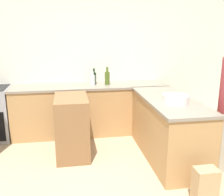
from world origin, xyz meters
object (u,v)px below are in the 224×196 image
wine_bottle_dark (94,78)px  vinegar_bottle_clear (93,80)px  mixing_bowl (176,99)px  olive_oil_bottle (107,78)px  island_table (72,126)px  paper_bag (205,186)px

wine_bottle_dark → vinegar_bottle_clear: 0.13m
mixing_bowl → olive_oil_bottle: 1.56m
island_table → mixing_bowl: size_ratio=2.60×
mixing_bowl → olive_oil_bottle: size_ratio=1.10×
wine_bottle_dark → vinegar_bottle_clear: size_ratio=1.16×
island_table → vinegar_bottle_clear: vinegar_bottle_clear is taller
olive_oil_bottle → vinegar_bottle_clear: bearing=-179.7°
island_table → vinegar_bottle_clear: 1.07m
mixing_bowl → wine_bottle_dark: size_ratio=1.24×
olive_oil_bottle → vinegar_bottle_clear: (-0.26, -0.00, -0.03)m
island_table → vinegar_bottle_clear: bearing=64.1°
island_table → vinegar_bottle_clear: size_ratio=3.72×
vinegar_bottle_clear → paper_bag: size_ratio=0.60×
vinegar_bottle_clear → paper_bag: vinegar_bottle_clear is taller
olive_oil_bottle → paper_bag: olive_oil_bottle is taller
wine_bottle_dark → olive_oil_bottle: size_ratio=0.89×
wine_bottle_dark → olive_oil_bottle: bearing=-27.5°
mixing_bowl → wine_bottle_dark: bearing=122.3°
wine_bottle_dark → paper_bag: (0.97, -2.36, -0.81)m
island_table → mixing_bowl: bearing=-21.5°
island_table → wine_bottle_dark: (0.44, 0.95, 0.56)m
island_table → wine_bottle_dark: bearing=65.3°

